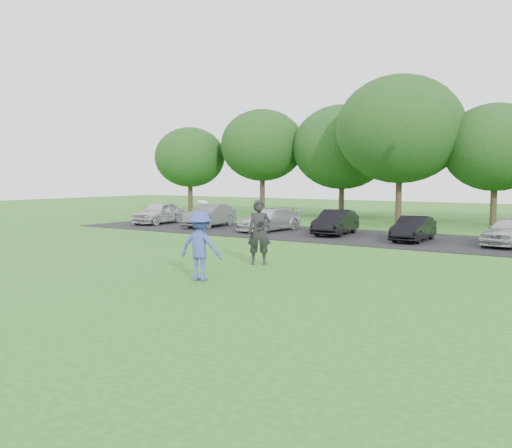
% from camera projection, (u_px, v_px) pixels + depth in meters
% --- Properties ---
extents(ground, '(100.00, 100.00, 0.00)m').
position_uv_depth(ground, '(181.00, 284.00, 14.67)').
color(ground, '#22621C').
rests_on(ground, ground).
extents(parking_lot, '(32.00, 6.50, 0.03)m').
position_uv_depth(parking_lot, '(374.00, 238.00, 25.43)').
color(parking_lot, black).
rests_on(parking_lot, ground).
extents(frisbee_player, '(1.29, 0.89, 2.14)m').
position_uv_depth(frisbee_player, '(200.00, 246.00, 15.08)').
color(frisbee_player, '#3B48A8').
rests_on(frisbee_player, ground).
extents(camera_bystander, '(0.88, 0.81, 2.02)m').
position_uv_depth(camera_bystander, '(259.00, 232.00, 17.86)').
color(camera_bystander, black).
rests_on(camera_bystander, ground).
extents(parked_cars, '(27.94, 4.09, 1.25)m').
position_uv_depth(parked_cars, '(349.00, 223.00, 26.08)').
color(parked_cars, silver).
rests_on(parked_cars, parking_lot).
extents(tree_row, '(42.39, 9.85, 8.64)m').
position_uv_depth(tree_row, '(467.00, 138.00, 32.27)').
color(tree_row, '#38281C').
rests_on(tree_row, ground).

